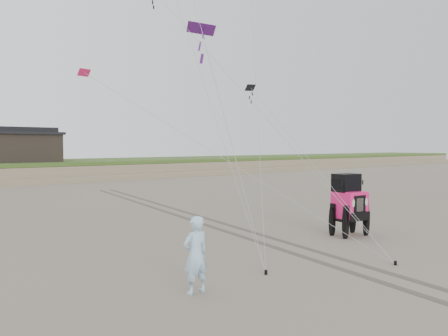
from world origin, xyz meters
The scene contains 9 objects.
ground centered at (0.00, 0.00, 0.00)m, with size 160.00×160.00×0.00m, color #6B6054.
dune_ridge centered at (0.00, 37.50, 0.82)m, with size 160.00×14.25×1.73m.
cabin centered at (2.00, 37.00, 3.24)m, with size 6.40×5.40×3.35m.
jeep centered at (4.23, 1.68, 0.91)m, with size 2.11×4.89×1.82m, color #F21D6F, non-canonical shape.
man centered at (-3.76, 0.12, 0.87)m, with size 0.64×0.42×1.75m, color #8DCDDA.
kite_flock centered at (2.69, 8.97, 9.63)m, with size 8.52×5.18×8.60m.
stake_main centered at (-1.55, 0.13, 0.06)m, with size 0.08×0.08×0.12m, color black.
stake_aux centered at (1.87, -1.49, 0.06)m, with size 0.08×0.08×0.12m, color black.
tire_tracks centered at (2.00, 8.00, 0.00)m, with size 5.22×29.74×0.01m.
Camera 1 is at (-9.33, -7.78, 3.33)m, focal length 35.00 mm.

